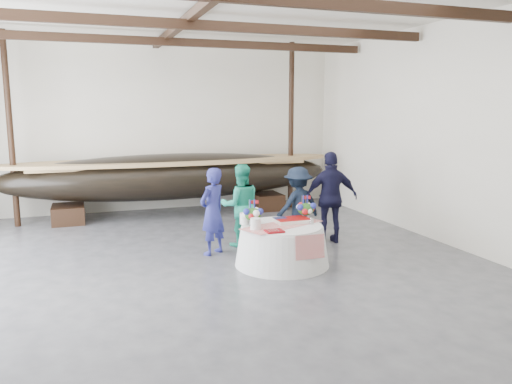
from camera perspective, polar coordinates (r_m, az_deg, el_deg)
name	(u,v)px	position (r m, az deg, el deg)	size (l,w,h in m)	color
floor	(214,276)	(8.45, -4.77, -9.56)	(10.00, 12.00, 0.01)	#3D3D42
wall_back	(157,127)	(13.89, -11.20, 7.29)	(10.00, 0.02, 4.50)	silver
wall_right	(466,135)	(10.43, 22.84, 6.00)	(0.02, 12.00, 4.50)	silver
pavilion_structure	(199,34)	(8.89, -6.58, 17.51)	(9.80, 11.76, 4.50)	black
longboat_display	(173,176)	(13.02, -9.48, 1.80)	(8.59, 1.72, 1.61)	black
banquet_table	(282,245)	(8.93, 2.99, -6.06)	(1.68, 1.68, 0.72)	silver
tabletop_items	(279,215)	(8.94, 2.60, -2.66)	(1.64, 1.09, 0.40)	red
guest_woman_blue	(212,211)	(9.48, -5.00, -2.22)	(0.61, 0.40, 1.66)	navy
guest_woman_teal	(241,205)	(10.05, -1.78, -1.52)	(0.81, 0.63, 1.66)	#20A885
guest_man_left	(298,205)	(10.28, 4.80, -1.52)	(1.02, 0.59, 1.58)	black
guest_man_right	(331,198)	(10.37, 8.57, -0.63)	(1.11, 0.46, 1.89)	black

